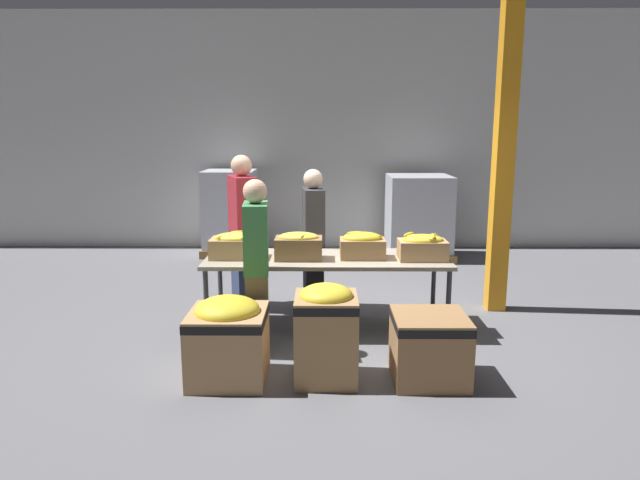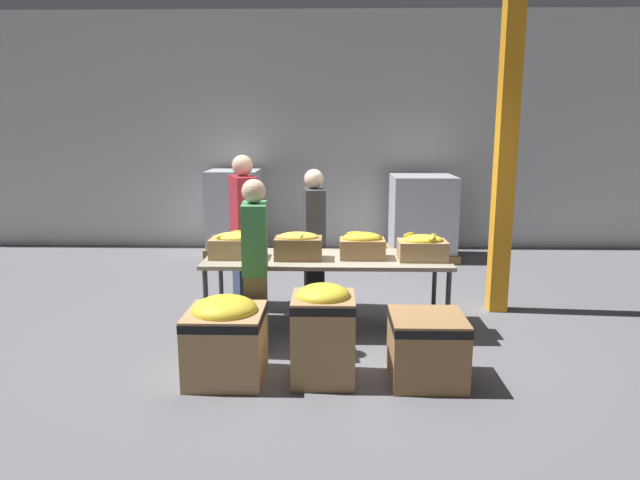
% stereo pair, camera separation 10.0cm
% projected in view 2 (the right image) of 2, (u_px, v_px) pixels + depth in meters
% --- Properties ---
extents(ground_plane, '(30.00, 30.00, 0.00)m').
position_uv_depth(ground_plane, '(327.00, 328.00, 6.04)').
color(ground_plane, slate).
extents(wall_back, '(16.00, 0.08, 4.00)m').
position_uv_depth(wall_back, '(330.00, 132.00, 9.78)').
color(wall_back, silver).
rests_on(wall_back, ground_plane).
extents(sorting_table, '(2.50, 0.88, 0.77)m').
position_uv_depth(sorting_table, '(327.00, 262.00, 5.90)').
color(sorting_table, '#9E937F').
rests_on(sorting_table, ground_plane).
extents(banana_box_0, '(0.50, 0.36, 0.27)m').
position_uv_depth(banana_box_0, '(235.00, 245.00, 5.85)').
color(banana_box_0, tan).
rests_on(banana_box_0, sorting_table).
extents(banana_box_1, '(0.47, 0.31, 0.28)m').
position_uv_depth(banana_box_1, '(298.00, 245.00, 5.79)').
color(banana_box_1, olive).
rests_on(banana_box_1, sorting_table).
extents(banana_box_2, '(0.46, 0.31, 0.28)m').
position_uv_depth(banana_box_2, '(362.00, 245.00, 5.82)').
color(banana_box_2, '#A37A4C').
rests_on(banana_box_2, sorting_table).
extents(banana_box_3, '(0.48, 0.34, 0.27)m').
position_uv_depth(banana_box_3, '(422.00, 247.00, 5.74)').
color(banana_box_3, tan).
rests_on(banana_box_3, sorting_table).
extents(volunteer_0, '(0.40, 0.53, 1.78)m').
position_uv_depth(volunteer_0, '(244.00, 233.00, 6.60)').
color(volunteer_0, '#2D3856').
rests_on(volunteer_0, ground_plane).
extents(volunteer_1, '(0.26, 0.46, 1.63)m').
position_uv_depth(volunteer_1, '(255.00, 268.00, 5.27)').
color(volunteer_1, '#6B604C').
rests_on(volunteer_1, ground_plane).
extents(volunteer_2, '(0.28, 0.46, 1.63)m').
position_uv_depth(volunteer_2, '(314.00, 241.00, 6.53)').
color(volunteer_2, black).
rests_on(volunteer_2, ground_plane).
extents(donation_bin_0, '(0.64, 0.64, 0.72)m').
position_uv_depth(donation_bin_0, '(226.00, 336.00, 4.76)').
color(donation_bin_0, tan).
rests_on(donation_bin_0, ground_plane).
extents(donation_bin_1, '(0.52, 0.52, 0.83)m').
position_uv_depth(donation_bin_1, '(323.00, 330.00, 4.73)').
color(donation_bin_1, '#A37A4C').
rests_on(donation_bin_1, ground_plane).
extents(donation_bin_2, '(0.61, 0.61, 0.57)m').
position_uv_depth(donation_bin_2, '(427.00, 346.00, 4.74)').
color(donation_bin_2, olive).
rests_on(donation_bin_2, ground_plane).
extents(support_pillar, '(0.20, 0.20, 4.00)m').
position_uv_depth(support_pillar, '(507.00, 136.00, 6.25)').
color(support_pillar, orange).
rests_on(support_pillar, ground_plane).
extents(pallet_stack_0, '(0.90, 0.90, 1.39)m').
position_uv_depth(pallet_stack_0, '(234.00, 213.00, 9.48)').
color(pallet_stack_0, olive).
rests_on(pallet_stack_0, ground_plane).
extents(pallet_stack_1, '(1.07, 1.07, 1.33)m').
position_uv_depth(pallet_stack_1, '(422.00, 218.00, 9.18)').
color(pallet_stack_1, olive).
rests_on(pallet_stack_1, ground_plane).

